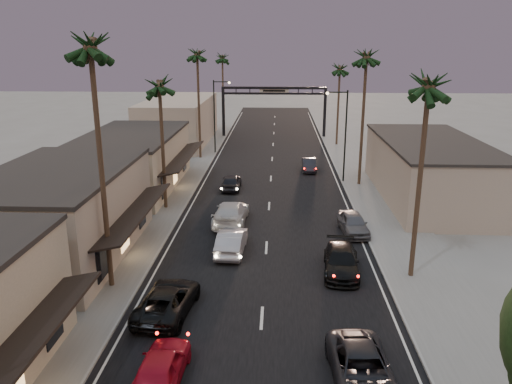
# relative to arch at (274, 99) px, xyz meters

# --- Properties ---
(ground) EXTENTS (200.00, 200.00, 0.00)m
(ground) POSITION_rel_arch_xyz_m (0.00, -30.00, -5.53)
(ground) COLOR slate
(ground) RESTS_ON ground
(road) EXTENTS (14.00, 120.00, 0.02)m
(road) POSITION_rel_arch_xyz_m (0.00, -25.00, -5.53)
(road) COLOR black
(road) RESTS_ON ground
(sidewalk_left) EXTENTS (5.00, 92.00, 0.12)m
(sidewalk_left) POSITION_rel_arch_xyz_m (-9.50, -18.00, -5.47)
(sidewalk_left) COLOR slate
(sidewalk_left) RESTS_ON ground
(sidewalk_right) EXTENTS (5.00, 92.00, 0.12)m
(sidewalk_right) POSITION_rel_arch_xyz_m (9.50, -18.00, -5.47)
(sidewalk_right) COLOR slate
(sidewalk_right) RESTS_ON ground
(storefront_mid) EXTENTS (8.00, 14.00, 5.50)m
(storefront_mid) POSITION_rel_arch_xyz_m (-13.00, -44.00, -2.78)
(storefront_mid) COLOR gray
(storefront_mid) RESTS_ON ground
(storefront_far) EXTENTS (8.00, 16.00, 5.00)m
(storefront_far) POSITION_rel_arch_xyz_m (-13.00, -28.00, -3.03)
(storefront_far) COLOR tan
(storefront_far) RESTS_ON ground
(storefront_dist) EXTENTS (8.00, 20.00, 6.00)m
(storefront_dist) POSITION_rel_arch_xyz_m (-13.00, -5.00, -2.53)
(storefront_dist) COLOR gray
(storefront_dist) RESTS_ON ground
(building_right) EXTENTS (8.00, 18.00, 5.00)m
(building_right) POSITION_rel_arch_xyz_m (14.00, -30.00, -3.03)
(building_right) COLOR gray
(building_right) RESTS_ON ground
(arch) EXTENTS (15.20, 0.40, 7.27)m
(arch) POSITION_rel_arch_xyz_m (0.00, 0.00, 0.00)
(arch) COLOR black
(arch) RESTS_ON ground
(streetlight_right) EXTENTS (2.13, 0.30, 9.00)m
(streetlight_right) POSITION_rel_arch_xyz_m (6.92, -25.00, -0.20)
(streetlight_right) COLOR black
(streetlight_right) RESTS_ON ground
(streetlight_left) EXTENTS (2.13, 0.30, 9.00)m
(streetlight_left) POSITION_rel_arch_xyz_m (-6.92, -12.00, -0.20)
(streetlight_left) COLOR black
(streetlight_left) RESTS_ON ground
(palm_lb) EXTENTS (3.20, 3.20, 15.20)m
(palm_lb) POSITION_rel_arch_xyz_m (-8.60, -48.00, 7.85)
(palm_lb) COLOR #38281C
(palm_lb) RESTS_ON ground
(palm_lc) EXTENTS (3.20, 3.20, 12.20)m
(palm_lc) POSITION_rel_arch_xyz_m (-8.60, -34.00, 4.94)
(palm_lc) COLOR #38281C
(palm_lc) RESTS_ON ground
(palm_ld) EXTENTS (3.20, 3.20, 14.20)m
(palm_ld) POSITION_rel_arch_xyz_m (-8.60, -15.00, 6.88)
(palm_ld) COLOR #38281C
(palm_ld) RESTS_ON ground
(palm_ra) EXTENTS (3.20, 3.20, 13.20)m
(palm_ra) POSITION_rel_arch_xyz_m (8.60, -46.00, 5.91)
(palm_ra) COLOR #38281C
(palm_ra) RESTS_ON ground
(palm_rb) EXTENTS (3.20, 3.20, 14.20)m
(palm_rb) POSITION_rel_arch_xyz_m (8.60, -26.00, 6.88)
(palm_rb) COLOR #38281C
(palm_rb) RESTS_ON ground
(palm_rc) EXTENTS (3.20, 3.20, 12.20)m
(palm_rc) POSITION_rel_arch_xyz_m (8.60, -6.00, 4.94)
(palm_rc) COLOR #38281C
(palm_rc) RESTS_ON ground
(palm_far) EXTENTS (3.20, 3.20, 13.20)m
(palm_far) POSITION_rel_arch_xyz_m (-8.30, 8.00, 5.91)
(palm_far) COLOR #38281C
(palm_far) RESTS_ON ground
(oncoming_red) EXTENTS (1.94, 4.50, 1.51)m
(oncoming_red) POSITION_rel_arch_xyz_m (-3.87, -56.20, -4.78)
(oncoming_red) COLOR maroon
(oncoming_red) RESTS_ON ground
(oncoming_pickup) EXTENTS (2.96, 5.47, 1.46)m
(oncoming_pickup) POSITION_rel_arch_xyz_m (-4.79, -50.70, -4.80)
(oncoming_pickup) COLOR black
(oncoming_pickup) RESTS_ON ground
(oncoming_silver) EXTENTS (1.87, 4.78, 1.55)m
(oncoming_silver) POSITION_rel_arch_xyz_m (-2.27, -42.85, -4.76)
(oncoming_silver) COLOR #9E9DA2
(oncoming_silver) RESTS_ON ground
(oncoming_white) EXTENTS (2.62, 5.92, 1.69)m
(oncoming_white) POSITION_rel_arch_xyz_m (-2.84, -37.35, -4.69)
(oncoming_white) COLOR #BABABA
(oncoming_white) RESTS_ON ground
(oncoming_dgrey) EXTENTS (1.72, 4.26, 1.45)m
(oncoming_dgrey) POSITION_rel_arch_xyz_m (-3.66, -28.03, -4.81)
(oncoming_dgrey) COLOR black
(oncoming_dgrey) RESTS_ON ground
(curbside_near) EXTENTS (2.64, 5.30, 1.44)m
(curbside_near) POSITION_rel_arch_xyz_m (4.17, -55.92, -4.81)
(curbside_near) COLOR black
(curbside_near) RESTS_ON ground
(curbside_black) EXTENTS (2.45, 5.19, 1.46)m
(curbside_black) POSITION_rel_arch_xyz_m (4.56, -45.57, -4.80)
(curbside_black) COLOR black
(curbside_black) RESTS_ON ground
(curbside_grey) EXTENTS (2.18, 4.53, 1.49)m
(curbside_grey) POSITION_rel_arch_xyz_m (6.20, -38.95, -4.79)
(curbside_grey) COLOR #545559
(curbside_grey) RESTS_ON ground
(curbside_far) EXTENTS (1.41, 4.02, 1.32)m
(curbside_far) POSITION_rel_arch_xyz_m (4.04, -20.60, -4.87)
(curbside_far) COLOR black
(curbside_far) RESTS_ON ground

